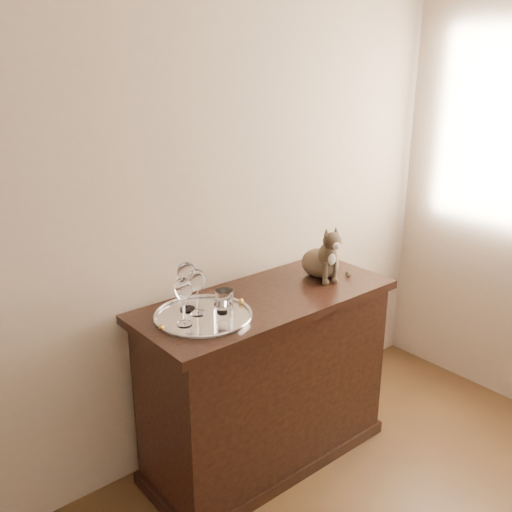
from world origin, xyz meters
The scene contains 9 objects.
wall_back centered at (0.00, 2.25, 1.35)m, with size 4.00×0.10×2.70m, color tan.
sideboard centered at (0.60, 1.94, 0.42)m, with size 1.20×0.50×0.85m, color black, non-canonical shape.
tray centered at (0.26, 1.94, 0.85)m, with size 0.40×0.40×0.01m, color silver.
wine_glass_b centered at (0.25, 2.03, 0.96)m, with size 0.08×0.08×0.21m, color silver, non-canonical shape.
wine_glass_c centered at (0.16, 1.93, 0.96)m, with size 0.07×0.07×0.20m, color silver, non-canonical shape.
wine_glass_d centered at (0.26, 1.98, 0.95)m, with size 0.07×0.07×0.19m, color silver, non-canonical shape.
tumbler_b centered at (0.29, 1.84, 0.90)m, with size 0.07×0.07×0.08m, color silver.
tumbler_c centered at (0.37, 1.94, 0.90)m, with size 0.08×0.08×0.09m, color white.
cat centered at (0.96, 1.96, 0.98)m, with size 0.27×0.25×0.27m, color #4F3E2F, non-canonical shape.
Camera 1 is at (-0.91, 0.19, 1.85)m, focal length 40.00 mm.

